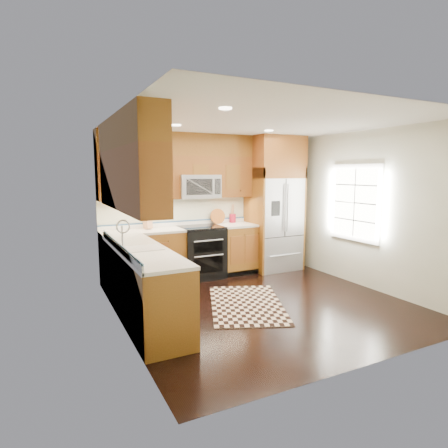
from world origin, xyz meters
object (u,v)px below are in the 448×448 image
knife_block (147,222)px  refrigerator (274,204)px  range (201,252)px  utensil_crock (233,216)px  rug (246,304)px

knife_block → refrigerator: bearing=-4.5°
range → utensil_crock: bearing=18.4°
knife_block → utensil_crock: (1.72, 0.10, 0.00)m
refrigerator → utensil_crock: (-0.77, 0.30, -0.24)m
refrigerator → rug: (-1.53, -1.58, -1.30)m
range → rug: (0.02, -1.61, -0.46)m
range → rug: 1.68m
range → knife_block: (-0.94, 0.16, 0.59)m
refrigerator → rug: refrigerator is taller
knife_block → rug: bearing=-61.4°
range → knife_block: size_ratio=3.24×
refrigerator → knife_block: (-2.49, 0.19, -0.24)m
range → knife_block: knife_block is taller
knife_block → utensil_crock: size_ratio=0.82×
rug → utensil_crock: (0.75, 1.87, 1.06)m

